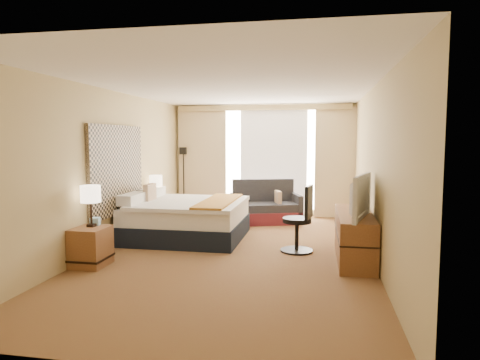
% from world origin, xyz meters
% --- Properties ---
extents(floor, '(4.20, 7.00, 0.02)m').
position_xyz_m(floor, '(0.00, 0.00, 0.00)').
color(floor, '#531D17').
rests_on(floor, ground).
extents(ceiling, '(4.20, 7.00, 0.02)m').
position_xyz_m(ceiling, '(0.00, 0.00, 2.60)').
color(ceiling, white).
rests_on(ceiling, wall_back).
extents(wall_back, '(4.20, 0.02, 2.60)m').
position_xyz_m(wall_back, '(0.00, 3.50, 1.30)').
color(wall_back, tan).
rests_on(wall_back, ground).
extents(wall_front, '(4.20, 0.02, 2.60)m').
position_xyz_m(wall_front, '(0.00, -3.50, 1.30)').
color(wall_front, tan).
rests_on(wall_front, ground).
extents(wall_left, '(0.02, 7.00, 2.60)m').
position_xyz_m(wall_left, '(-2.10, 0.00, 1.30)').
color(wall_left, tan).
rests_on(wall_left, ground).
extents(wall_right, '(0.02, 7.00, 2.60)m').
position_xyz_m(wall_right, '(2.10, 0.00, 1.30)').
color(wall_right, tan).
rests_on(wall_right, ground).
extents(headboard, '(0.06, 1.85, 1.50)m').
position_xyz_m(headboard, '(-2.06, 0.20, 1.28)').
color(headboard, black).
rests_on(headboard, wall_left).
extents(nightstand_left, '(0.45, 0.52, 0.55)m').
position_xyz_m(nightstand_left, '(-1.87, -1.05, 0.28)').
color(nightstand_left, brown).
rests_on(nightstand_left, floor).
extents(nightstand_right, '(0.45, 0.52, 0.55)m').
position_xyz_m(nightstand_right, '(-1.87, 1.45, 0.28)').
color(nightstand_right, brown).
rests_on(nightstand_right, floor).
extents(media_dresser, '(0.50, 1.80, 0.70)m').
position_xyz_m(media_dresser, '(1.83, 0.00, 0.35)').
color(media_dresser, brown).
rests_on(media_dresser, floor).
extents(window, '(2.30, 0.02, 2.30)m').
position_xyz_m(window, '(0.25, 3.47, 1.32)').
color(window, white).
rests_on(window, wall_back).
extents(curtains, '(4.12, 0.19, 2.56)m').
position_xyz_m(curtains, '(-0.00, 3.39, 1.41)').
color(curtains, beige).
rests_on(curtains, floor).
extents(bed, '(2.02, 1.84, 0.98)m').
position_xyz_m(bed, '(-1.06, 0.85, 0.36)').
color(bed, black).
rests_on(bed, floor).
extents(loveseat, '(1.63, 1.19, 0.92)m').
position_xyz_m(loveseat, '(0.17, 2.61, 0.30)').
color(loveseat, maroon).
rests_on(loveseat, floor).
extents(floor_lamp, '(0.20, 0.20, 1.61)m').
position_xyz_m(floor_lamp, '(-1.90, 3.30, 1.14)').
color(floor_lamp, black).
rests_on(floor_lamp, floor).
extents(desk_chair, '(0.52, 0.52, 1.07)m').
position_xyz_m(desk_chair, '(1.02, 0.26, 0.48)').
color(desk_chair, black).
rests_on(desk_chair, floor).
extents(lamp_left, '(0.28, 0.28, 0.59)m').
position_xyz_m(lamp_left, '(-1.89, -0.98, 1.01)').
color(lamp_left, black).
rests_on(lamp_left, nightstand_left).
extents(lamp_right, '(0.25, 0.25, 0.53)m').
position_xyz_m(lamp_right, '(-1.90, 1.52, 0.96)').
color(lamp_right, black).
rests_on(lamp_right, nightstand_right).
extents(tissue_box, '(0.15, 0.15, 0.11)m').
position_xyz_m(tissue_box, '(-1.89, -0.88, 0.61)').
color(tissue_box, '#99CCED').
rests_on(tissue_box, nightstand_left).
extents(telephone, '(0.22, 0.20, 0.07)m').
position_xyz_m(telephone, '(-1.73, 1.57, 0.59)').
color(telephone, black).
rests_on(telephone, nightstand_right).
extents(television, '(0.42, 1.06, 0.61)m').
position_xyz_m(television, '(1.78, -0.43, 1.01)').
color(television, black).
rests_on(television, media_dresser).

